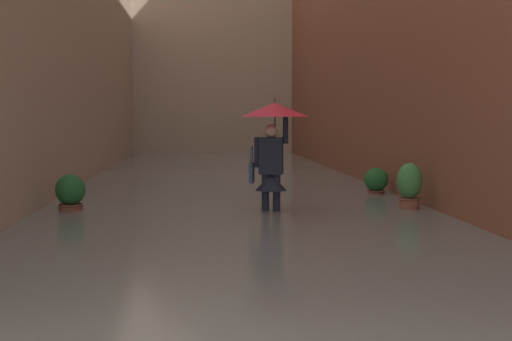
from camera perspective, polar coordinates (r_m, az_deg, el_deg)
The scene contains 6 objects.
ground_plane at distance 15.19m, azimuth -2.43°, elevation -1.94°, with size 64.43×64.43×0.00m, color gray.
flood_water at distance 15.18m, azimuth -2.43°, elevation -1.57°, with size 7.18×31.77×0.19m, color slate.
person_wading at distance 11.01m, azimuth 1.41°, elevation 3.00°, with size 1.08×1.08×1.99m.
potted_plant_far_right at distance 11.50m, azimuth -15.01°, elevation -2.05°, with size 0.48×0.48×0.78m.
potted_plant_near_left at distance 13.72m, azimuth 9.86°, elevation -1.01°, with size 0.47×0.47×0.70m.
potted_plant_far_left at distance 11.61m, azimuth 12.52°, elevation -1.51°, with size 0.41×0.41×0.94m.
Camera 1 is at (0.62, 2.19, 1.73)m, focal length 48.62 mm.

